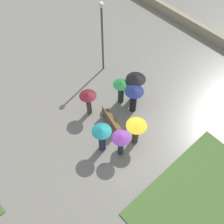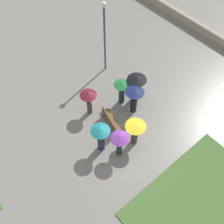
{
  "view_description": "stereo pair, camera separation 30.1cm",
  "coord_description": "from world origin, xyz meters",
  "px_view_note": "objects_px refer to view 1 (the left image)",
  "views": [
    {
      "loc": [
        -5.26,
        5.63,
        13.41
      ],
      "look_at": [
        1.6,
        -0.61,
        0.72
      ],
      "focal_mm": 45.0,
      "sensor_mm": 36.0,
      "label": 1
    },
    {
      "loc": [
        -5.46,
        5.41,
        13.41
      ],
      "look_at": [
        1.6,
        -0.61,
        0.72
      ],
      "focal_mm": 45.0,
      "sensor_mm": 36.0,
      "label": 2
    }
  ],
  "objects_px": {
    "crowd_person_black": "(136,82)",
    "crowd_person_green": "(121,88)",
    "crowd_person_maroon": "(88,98)",
    "park_bench": "(111,120)",
    "crowd_person_purple": "(121,140)",
    "crowd_person_navy": "(134,96)",
    "crowd_person_teal": "(102,135)",
    "lamp_post": "(102,30)",
    "crowd_person_yellow": "(136,128)"
  },
  "relations": [
    {
      "from": "crowd_person_black",
      "to": "crowd_person_green",
      "type": "bearing_deg",
      "value": -58.63
    },
    {
      "from": "crowd_person_maroon",
      "to": "crowd_person_black",
      "type": "relative_size",
      "value": 0.91
    },
    {
      "from": "park_bench",
      "to": "crowd_person_purple",
      "type": "relative_size",
      "value": 0.92
    },
    {
      "from": "park_bench",
      "to": "crowd_person_navy",
      "type": "height_order",
      "value": "crowd_person_navy"
    },
    {
      "from": "crowd_person_navy",
      "to": "crowd_person_purple",
      "type": "bearing_deg",
      "value": -147.02
    },
    {
      "from": "crowd_person_black",
      "to": "crowd_person_teal",
      "type": "relative_size",
      "value": 0.99
    },
    {
      "from": "crowd_person_green",
      "to": "crowd_person_teal",
      "type": "xyz_separation_m",
      "value": [
        -1.7,
        2.95,
        0.1
      ]
    },
    {
      "from": "crowd_person_black",
      "to": "crowd_person_navy",
      "type": "xyz_separation_m",
      "value": [
        -0.58,
        0.7,
        -0.16
      ]
    },
    {
      "from": "lamp_post",
      "to": "crowd_person_green",
      "type": "distance_m",
      "value": 3.55
    },
    {
      "from": "crowd_person_yellow",
      "to": "crowd_person_navy",
      "type": "bearing_deg",
      "value": -54.43
    },
    {
      "from": "crowd_person_yellow",
      "to": "crowd_person_purple",
      "type": "height_order",
      "value": "crowd_person_purple"
    },
    {
      "from": "crowd_person_maroon",
      "to": "crowd_person_teal",
      "type": "bearing_deg",
      "value": 58.99
    },
    {
      "from": "crowd_person_green",
      "to": "crowd_person_yellow",
      "type": "relative_size",
      "value": 0.96
    },
    {
      "from": "crowd_person_green",
      "to": "crowd_person_navy",
      "type": "distance_m",
      "value": 0.95
    },
    {
      "from": "park_bench",
      "to": "crowd_person_green",
      "type": "distance_m",
      "value": 1.98
    },
    {
      "from": "lamp_post",
      "to": "crowd_person_navy",
      "type": "relative_size",
      "value": 2.64
    },
    {
      "from": "crowd_person_maroon",
      "to": "crowd_person_teal",
      "type": "distance_m",
      "value": 2.53
    },
    {
      "from": "park_bench",
      "to": "lamp_post",
      "type": "distance_m",
      "value": 5.26
    },
    {
      "from": "lamp_post",
      "to": "crowd_person_teal",
      "type": "height_order",
      "value": "lamp_post"
    },
    {
      "from": "crowd_person_purple",
      "to": "crowd_person_navy",
      "type": "distance_m",
      "value": 2.99
    },
    {
      "from": "park_bench",
      "to": "crowd_person_navy",
      "type": "distance_m",
      "value": 1.86
    },
    {
      "from": "crowd_person_green",
      "to": "crowd_person_purple",
      "type": "height_order",
      "value": "crowd_person_purple"
    },
    {
      "from": "park_bench",
      "to": "crowd_person_black",
      "type": "distance_m",
      "value": 2.62
    },
    {
      "from": "crowd_person_black",
      "to": "crowd_person_navy",
      "type": "relative_size",
      "value": 1.04
    },
    {
      "from": "crowd_person_maroon",
      "to": "crowd_person_teal",
      "type": "xyz_separation_m",
      "value": [
        -2.32,
        1.02,
        0.01
      ]
    },
    {
      "from": "crowd_person_maroon",
      "to": "crowd_person_navy",
      "type": "relative_size",
      "value": 0.95
    },
    {
      "from": "park_bench",
      "to": "crowd_person_green",
      "type": "height_order",
      "value": "crowd_person_green"
    },
    {
      "from": "crowd_person_black",
      "to": "crowd_person_yellow",
      "type": "relative_size",
      "value": 1.07
    },
    {
      "from": "crowd_person_yellow",
      "to": "park_bench",
      "type": "bearing_deg",
      "value": -4.35
    },
    {
      "from": "crowd_person_green",
      "to": "crowd_person_purple",
      "type": "xyz_separation_m",
      "value": [
        -2.56,
        2.43,
        0.16
      ]
    },
    {
      "from": "park_bench",
      "to": "crowd_person_maroon",
      "type": "bearing_deg",
      "value": 26.83
    },
    {
      "from": "lamp_post",
      "to": "crowd_person_maroon",
      "type": "height_order",
      "value": "lamp_post"
    },
    {
      "from": "crowd_person_maroon",
      "to": "crowd_person_black",
      "type": "height_order",
      "value": "crowd_person_black"
    },
    {
      "from": "crowd_person_green",
      "to": "crowd_person_black",
      "type": "relative_size",
      "value": 0.9
    },
    {
      "from": "lamp_post",
      "to": "crowd_person_green",
      "type": "xyz_separation_m",
      "value": [
        -2.81,
        1.06,
        -1.9
      ]
    },
    {
      "from": "crowd_person_yellow",
      "to": "crowd_person_teal",
      "type": "distance_m",
      "value": 1.81
    },
    {
      "from": "crowd_person_green",
      "to": "crowd_person_black",
      "type": "height_order",
      "value": "crowd_person_black"
    },
    {
      "from": "park_bench",
      "to": "lamp_post",
      "type": "relative_size",
      "value": 0.34
    },
    {
      "from": "lamp_post",
      "to": "crowd_person_purple",
      "type": "relative_size",
      "value": 2.69
    },
    {
      "from": "crowd_person_green",
      "to": "crowd_person_teal",
      "type": "distance_m",
      "value": 3.41
    },
    {
      "from": "crowd_person_purple",
      "to": "crowd_person_navy",
      "type": "height_order",
      "value": "crowd_person_navy"
    },
    {
      "from": "crowd_person_teal",
      "to": "crowd_person_navy",
      "type": "height_order",
      "value": "crowd_person_teal"
    },
    {
      "from": "crowd_person_green",
      "to": "crowd_person_black",
      "type": "bearing_deg",
      "value": 33.51
    },
    {
      "from": "crowd_person_yellow",
      "to": "crowd_person_black",
      "type": "bearing_deg",
      "value": -57.03
    },
    {
      "from": "park_bench",
      "to": "crowd_person_green",
      "type": "bearing_deg",
      "value": -46.99
    },
    {
      "from": "crowd_person_green",
      "to": "crowd_person_navy",
      "type": "height_order",
      "value": "crowd_person_navy"
    },
    {
      "from": "park_bench",
      "to": "lamp_post",
      "type": "height_order",
      "value": "lamp_post"
    },
    {
      "from": "lamp_post",
      "to": "crowd_person_navy",
      "type": "height_order",
      "value": "lamp_post"
    },
    {
      "from": "park_bench",
      "to": "crowd_person_green",
      "type": "xyz_separation_m",
      "value": [
        0.87,
        -1.61,
        0.75
      ]
    },
    {
      "from": "crowd_person_green",
      "to": "crowd_person_purple",
      "type": "distance_m",
      "value": 3.53
    }
  ]
}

